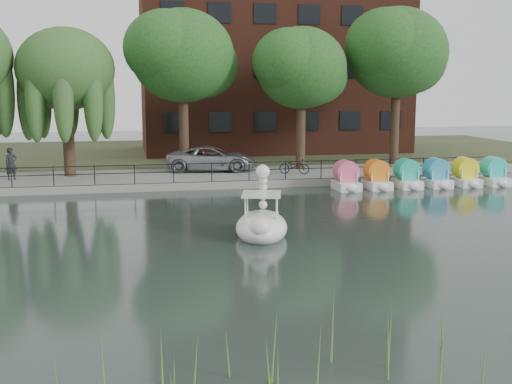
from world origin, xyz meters
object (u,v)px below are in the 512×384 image
object	(u,v)px
minivan	(212,157)
bicycle	(294,165)
swan_boat	(262,221)
pedestrian	(11,161)

from	to	relation	value
minivan	bicycle	bearing A→B (deg)	-107.49
bicycle	swan_boat	distance (m)	13.89
pedestrian	swan_boat	distance (m)	17.56
bicycle	minivan	bearing A→B (deg)	87.57
minivan	pedestrian	size ratio (longest dim) A/B	3.05
pedestrian	swan_boat	bearing A→B (deg)	-78.76
minivan	pedestrian	bearing A→B (deg)	107.42
minivan	swan_boat	distance (m)	15.37
bicycle	pedestrian	xyz separation A→B (m)	(-15.42, 0.79, 0.49)
bicycle	pedestrian	distance (m)	15.45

